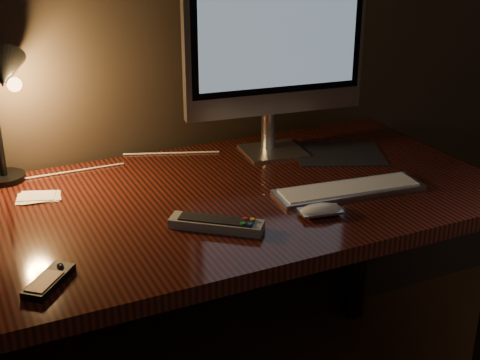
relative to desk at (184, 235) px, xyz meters
name	(u,v)px	position (x,y,z in m)	size (l,w,h in m)	color
desk	(184,235)	(0.00, 0.00, 0.00)	(1.60, 0.75, 0.75)	#3F140E
monitor	(276,41)	(0.34, 0.14, 0.46)	(0.53, 0.17, 0.56)	silver
keyboard	(349,189)	(0.38, -0.19, 0.14)	(0.39, 0.11, 0.01)	silver
mousepad	(339,154)	(0.51, 0.05, 0.13)	(0.25, 0.20, 0.00)	black
mouse	(320,211)	(0.24, -0.28, 0.14)	(0.10, 0.05, 0.02)	white
media_remote	(49,281)	(-0.39, -0.32, 0.14)	(0.12, 0.13, 0.02)	black
tv_remote	(216,224)	(-0.01, -0.24, 0.14)	(0.20, 0.18, 0.03)	gray
papers	(38,197)	(-0.34, 0.11, 0.13)	(0.11, 0.07, 0.01)	white
desk_lamp	(3,91)	(-0.38, 0.23, 0.38)	(0.17, 0.19, 0.37)	black
cable	(123,163)	(-0.08, 0.24, 0.13)	(0.01, 0.01, 0.58)	white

